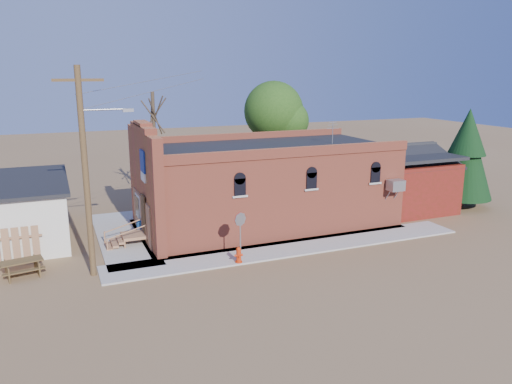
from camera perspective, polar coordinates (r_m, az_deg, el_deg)
name	(u,v)px	position (r m, az deg, el deg)	size (l,w,h in m)	color
ground	(274,259)	(24.16, 2.09, -7.61)	(120.00, 120.00, 0.00)	brown
sidewalk_south	(294,248)	(25.52, 4.35, -6.38)	(19.00, 2.20, 0.08)	#9E9991
sidewalk_west	(123,237)	(28.06, -14.99, -4.96)	(2.60, 10.00, 0.08)	#9E9991
brick_bar	(261,185)	(28.95, 0.62, 0.79)	(16.40, 7.97, 6.30)	#C5553C
red_shed	(400,174)	(33.96, 16.13, 2.03)	(5.40, 6.40, 4.30)	#521B0E
utility_pole	(87,169)	(22.10, -18.80, 2.55)	(3.12, 0.26, 9.00)	#452F1B
tree_bare_near	(153,115)	(34.23, -11.65, 8.62)	(2.80, 2.80, 7.65)	#473728
tree_leafy	(274,111)	(37.43, 2.02, 9.22)	(4.40, 4.40, 8.15)	#473728
evergreen_tree	(466,152)	(35.27, 22.92, 4.28)	(3.60, 3.60, 6.50)	#473728
fire_hydrant	(239,255)	(23.35, -1.99, -7.18)	(0.44, 0.43, 0.75)	red
stop_sign	(240,224)	(22.91, -1.81, -3.68)	(0.62, 0.30, 2.41)	gray
trash_barrel	(142,228)	(27.71, -12.90, -4.04)	(0.57, 0.57, 0.87)	navy
picnic_table	(22,266)	(24.30, -25.18, -7.63)	(1.92, 1.58, 0.71)	brown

